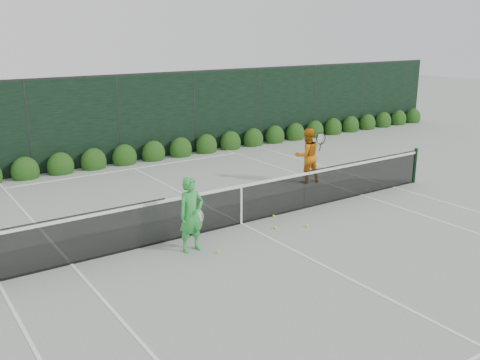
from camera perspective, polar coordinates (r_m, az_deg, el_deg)
ground at (r=12.93m, az=0.13°, el=-4.68°), size 80.00×80.00×0.00m
tennis_net at (r=12.74m, az=0.04°, el=-2.47°), size 12.90×0.10×1.07m
player_woman at (r=11.19m, az=-5.22°, el=-3.70°), size 0.66×0.43×1.61m
player_man at (r=16.33m, az=7.16°, el=2.60°), size 0.96×0.78×1.66m
court_lines at (r=12.93m, az=0.13°, el=-4.66°), size 11.03×23.83×0.01m
windscreen_fence at (r=10.44m, az=8.58°, el=-1.14°), size 32.00×21.07×3.06m
hedge_row at (r=18.95m, az=-12.21°, el=2.35°), size 31.66×0.65×0.94m
tennis_balls at (r=12.61m, az=1.58°, el=-5.07°), size 2.62×2.01×0.07m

